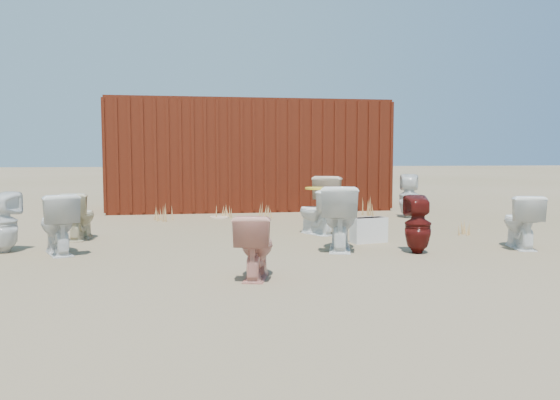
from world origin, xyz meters
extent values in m
plane|color=brown|center=(0.00, 0.00, 0.00)|extent=(100.00, 100.00, 0.00)
cube|color=#47140B|center=(0.00, 5.20, 1.20)|extent=(6.00, 2.40, 2.40)
imported|color=white|center=(-2.91, -0.35, 0.37)|extent=(0.67, 0.83, 0.74)
imported|color=#E19482|center=(-0.68, -2.04, 0.32)|extent=(0.51, 0.70, 0.64)
imported|color=white|center=(0.57, -0.62, 0.41)|extent=(0.66, 0.91, 0.83)
imported|color=#52110E|center=(1.46, -1.00, 0.36)|extent=(0.36, 0.37, 0.72)
imported|color=white|center=(2.93, -0.87, 0.35)|extent=(0.53, 0.76, 0.70)
imported|color=white|center=(-3.60, -0.13, 0.38)|extent=(0.44, 0.45, 0.75)
imported|color=beige|center=(-2.88, 0.82, 0.34)|extent=(0.46, 0.71, 0.68)
imported|color=beige|center=(1.11, 1.76, 0.43)|extent=(0.86, 0.97, 0.86)
imported|color=white|center=(0.60, 0.78, 0.35)|extent=(0.66, 0.78, 0.69)
imported|color=silver|center=(2.86, 2.65, 0.42)|extent=(0.49, 0.50, 0.84)
ellipsoid|color=yellow|center=(0.60, 0.78, 0.71)|extent=(0.35, 0.44, 0.02)
cube|color=silver|center=(1.13, -0.11, 0.17)|extent=(0.53, 0.31, 0.35)
ellipsoid|color=tan|center=(-0.29, 2.31, 0.01)|extent=(0.49, 0.57, 0.02)
ellipsoid|color=beige|center=(-0.76, 3.20, 0.01)|extent=(0.44, 0.52, 0.02)
cone|color=#B58748|center=(-1.82, 2.89, 0.14)|extent=(0.36, 0.36, 0.29)
cone|color=#B58748|center=(0.08, 3.00, 0.14)|extent=(0.32, 0.32, 0.28)
cone|color=#B58748|center=(2.14, 3.12, 0.17)|extent=(0.36, 0.36, 0.34)
cone|color=#B58748|center=(-0.68, 3.20, 0.12)|extent=(0.30, 0.30, 0.24)
cone|color=#B58748|center=(1.40, 3.50, 0.15)|extent=(0.34, 0.34, 0.30)
cone|color=#B58748|center=(2.76, 0.41, 0.11)|extent=(0.28, 0.28, 0.21)
camera|label=1|loc=(-1.29, -7.31, 1.21)|focal=35.00mm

